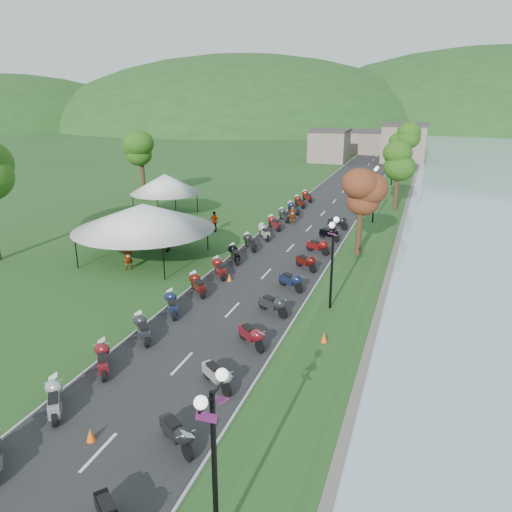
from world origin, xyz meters
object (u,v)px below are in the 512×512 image
(pedestrian_a, at_px, (129,270))
(streetlamp_near, at_px, (215,472))
(vendor_tent_main, at_px, (145,232))
(pedestrian_b, at_px, (164,230))
(pedestrian_c, at_px, (151,235))

(pedestrian_a, bearing_deg, streetlamp_near, -97.82)
(vendor_tent_main, relative_size, pedestrian_b, 3.46)
(streetlamp_near, height_order, pedestrian_a, streetlamp_near)
(pedestrian_a, distance_m, pedestrian_c, 8.53)
(streetlamp_near, height_order, pedestrian_b, streetlamp_near)
(vendor_tent_main, distance_m, pedestrian_a, 3.16)
(streetlamp_near, xyz_separation_m, pedestrian_c, (-17.17, 25.89, -2.50))
(pedestrian_b, relative_size, pedestrian_c, 1.21)
(pedestrian_b, bearing_deg, vendor_tent_main, 118.62)
(streetlamp_near, relative_size, pedestrian_a, 2.96)
(pedestrian_a, height_order, pedestrian_b, pedestrian_b)
(vendor_tent_main, xyz_separation_m, pedestrian_b, (-2.59, 7.11, -2.00))
(pedestrian_a, distance_m, pedestrian_b, 9.94)
(streetlamp_near, xyz_separation_m, vendor_tent_main, (-14.29, 20.35, -0.50))
(pedestrian_b, xyz_separation_m, pedestrian_c, (-0.29, -1.58, 0.00))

